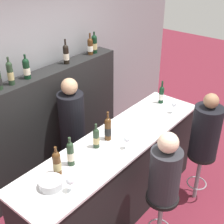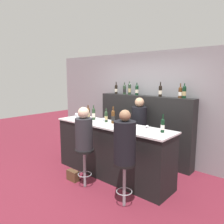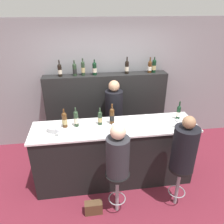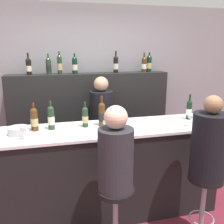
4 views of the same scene
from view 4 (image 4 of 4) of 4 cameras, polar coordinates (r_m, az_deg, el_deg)
wall_back at (r=4.09m, az=-5.58°, el=5.32°), size 6.40×0.05×2.60m
bar_counter at (r=3.02m, az=-1.17°, el=-13.37°), size 2.62×0.66×1.08m
back_bar_cabinet at (r=3.99m, az=-4.92°, el=-2.49°), size 2.45×0.28×1.57m
wine_bottle_counter_0 at (r=2.80m, az=-17.35°, el=-1.57°), size 0.08×0.08×0.31m
wine_bottle_counter_1 at (r=2.79m, az=-13.75°, el=-1.25°), size 0.07×0.07×0.32m
wine_bottle_counter_2 at (r=2.82m, az=-6.15°, el=-1.08°), size 0.07×0.07×0.29m
wine_bottle_counter_3 at (r=2.85m, az=-2.35°, el=-0.44°), size 0.08×0.08×0.35m
wine_bottle_counter_4 at (r=3.25m, az=17.20°, el=0.55°), size 0.07×0.07×0.32m
wine_bottle_backbar_0 at (r=3.79m, az=-18.51°, el=9.89°), size 0.08×0.08×0.31m
wine_bottle_backbar_1 at (r=3.78m, az=-14.29°, el=10.18°), size 0.08×0.08×0.30m
wine_bottle_backbar_2 at (r=3.79m, az=-11.87°, el=10.59°), size 0.07×0.07×0.33m
wine_bottle_backbar_3 at (r=3.80m, az=-8.51°, el=10.54°), size 0.08×0.08×0.30m
wine_bottle_backbar_4 at (r=3.91m, az=0.88°, el=10.88°), size 0.08×0.08×0.33m
wine_bottle_backbar_5 at (r=4.06m, az=7.32°, el=10.75°), size 0.08×0.08×0.30m
wine_bottle_backbar_6 at (r=4.09m, az=8.48°, el=10.90°), size 0.08×0.08×0.31m
wine_glass_0 at (r=2.56m, az=-19.55°, el=-3.61°), size 0.07×0.07×0.16m
wine_glass_1 at (r=2.60m, az=-1.39°, el=-2.48°), size 0.07×0.07×0.15m
wine_glass_2 at (r=2.96m, az=17.49°, el=-1.05°), size 0.07×0.07×0.15m
metal_bowl at (r=2.76m, az=-20.61°, el=-4.02°), size 0.22×0.22×0.08m
bar_stool_left at (r=2.45m, az=0.81°, el=-20.43°), size 0.34×0.34×0.71m
guest_seated_left at (r=2.20m, az=0.86°, el=-9.67°), size 0.31×0.31×0.77m
bar_stool_right at (r=2.79m, az=20.32°, el=-16.62°), size 0.34×0.34×0.71m
guest_seated_right at (r=2.57m, az=21.32°, el=-6.71°), size 0.34×0.34×0.82m
bartender at (r=3.70m, az=-2.38°, el=-4.93°), size 0.33×0.33×1.56m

